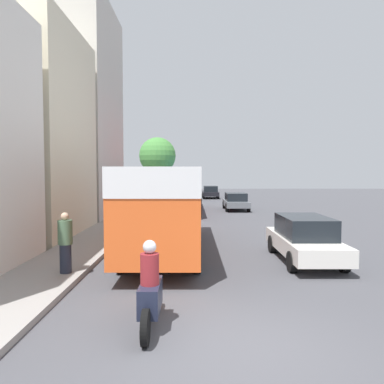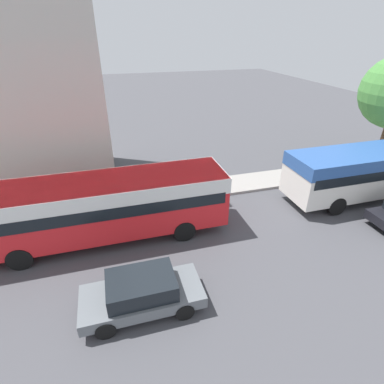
# 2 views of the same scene
# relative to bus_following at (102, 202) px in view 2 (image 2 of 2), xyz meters

# --- Properties ---
(building_far_terrace) EXTENTS (5.67, 7.82, 13.96)m
(building_far_terrace) POSITION_rel_bus_following_xyz_m (-7.14, -3.16, 5.09)
(building_far_terrace) COLOR beige
(building_far_terrace) RESTS_ON ground_plane
(bus_following) EXTENTS (2.64, 10.97, 2.90)m
(bus_following) POSITION_rel_bus_following_xyz_m (0.00, 0.00, 0.00)
(bus_following) COLOR red
(bus_following) RESTS_ON ground_plane
(bus_third_in_line) EXTENTS (2.64, 10.12, 2.83)m
(bus_third_in_line) POSITION_rel_bus_following_xyz_m (0.09, 14.60, -0.04)
(bus_third_in_line) COLOR silver
(bus_third_in_line) RESTS_ON ground_plane
(car_distant) EXTENTS (1.85, 4.10, 1.37)m
(car_distant) POSITION_rel_bus_following_xyz_m (4.47, 1.04, -1.17)
(car_distant) COLOR slate
(car_distant) RESTS_ON ground_plane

